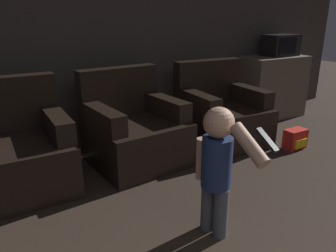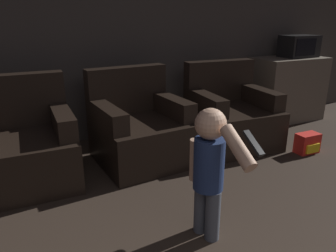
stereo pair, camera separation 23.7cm
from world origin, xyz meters
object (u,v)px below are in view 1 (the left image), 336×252
Objects in this scene: armchair_middle at (134,131)px; armchair_right at (220,115)px; microwave at (280,45)px; armchair_left at (16,153)px; toy_backpack at (295,139)px; person_toddler at (218,163)px.

armchair_middle is 1.01× the size of armchair_right.
armchair_middle is 2.73m from microwave.
armchair_left is at bearing 174.54° from armchair_middle.
armchair_left is 3.65× the size of toy_backpack.
toy_backpack is at bearing -126.90° from microwave.
armchair_left reaches higher than person_toddler.
armchair_left is at bearing 168.05° from toy_backpack.
microwave is at bearing 21.49° from armchair_right.
microwave is at bearing 7.49° from armchair_left.
person_toddler is at bearing -51.67° from armchair_left.
person_toddler reaches higher than toy_backpack.
armchair_right is at bearing 135.69° from toy_backpack.
armchair_right is (2.26, -0.00, 0.00)m from armchair_left.
armchair_middle is at bearing 160.89° from toy_backpack.
armchair_left is 3.81m from microwave.
microwave is (2.60, 1.89, 0.51)m from person_toddler.
toy_backpack is at bearing -11.96° from armchair_left.
armchair_middle reaches higher than toy_backpack.
microwave is at bearing -68.07° from person_toddler.
toy_backpack is 1.67m from microwave.
person_toddler is at bearing -126.62° from armchair_right.
armchair_middle is 1.14m from armchair_right.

